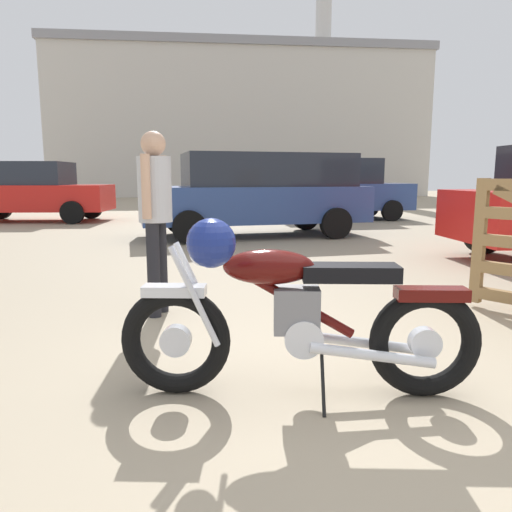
# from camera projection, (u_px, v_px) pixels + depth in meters

# --- Properties ---
(ground_plane) EXTENTS (80.00, 80.00, 0.00)m
(ground_plane) POSITION_uv_depth(u_px,v_px,m) (372.00, 410.00, 2.64)
(ground_plane) COLOR gray
(vintage_motorcycle) EXTENTS (2.08, 0.73, 1.07)m
(vintage_motorcycle) POSITION_uv_depth(u_px,v_px,m) (291.00, 314.00, 2.74)
(vintage_motorcycle) COLOR black
(vintage_motorcycle) RESTS_ON ground_plane
(bystander) EXTENTS (0.30, 0.45, 1.66)m
(bystander) POSITION_uv_depth(u_px,v_px,m) (155.00, 204.00, 4.32)
(bystander) COLOR black
(bystander) RESTS_ON ground_plane
(pale_sedan_back) EXTENTS (4.04, 2.12, 1.78)m
(pale_sedan_back) POSITION_uv_depth(u_px,v_px,m) (340.00, 188.00, 14.26)
(pale_sedan_back) COLOR black
(pale_sedan_back) RESTS_ON ground_plane
(dark_sedan_left) EXTENTS (4.25, 2.02, 1.67)m
(dark_sedan_left) POSITION_uv_depth(u_px,v_px,m) (33.00, 192.00, 13.63)
(dark_sedan_left) COLOR black
(dark_sedan_left) RESTS_ON ground_plane
(red_hatchback_near) EXTENTS (4.95, 2.62, 1.74)m
(red_hatchback_near) POSITION_uv_depth(u_px,v_px,m) (259.00, 192.00, 10.23)
(red_hatchback_near) COLOR black
(red_hatchback_near) RESTS_ON ground_plane
(industrial_building) EXTENTS (24.49, 11.10, 20.07)m
(industrial_building) POSITION_uv_depth(u_px,v_px,m) (239.00, 126.00, 34.15)
(industrial_building) COLOR beige
(industrial_building) RESTS_ON ground_plane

